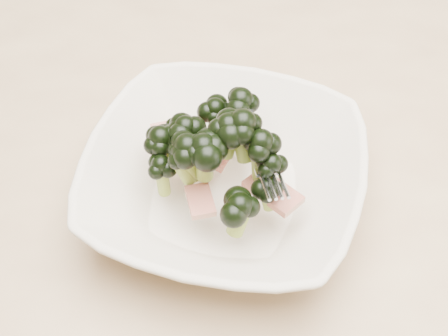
# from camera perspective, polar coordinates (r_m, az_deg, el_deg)

# --- Properties ---
(dining_table) EXTENTS (1.20, 0.80, 0.75)m
(dining_table) POSITION_cam_1_polar(r_m,az_deg,el_deg) (0.73, 6.18, -5.41)
(dining_table) COLOR tan
(dining_table) RESTS_ON ground
(broccoli_dish) EXTENTS (0.33, 0.33, 0.12)m
(broccoli_dish) POSITION_cam_1_polar(r_m,az_deg,el_deg) (0.60, -0.13, -0.54)
(broccoli_dish) COLOR beige
(broccoli_dish) RESTS_ON dining_table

